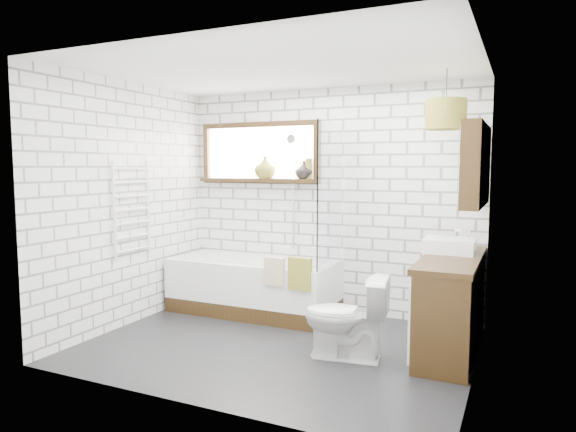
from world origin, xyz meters
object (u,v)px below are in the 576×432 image
at_px(toilet, 345,317).
at_px(vanity, 452,304).
at_px(basin, 450,245).
at_px(pendant, 446,114).
at_px(bathtub, 254,286).

bearing_deg(toilet, vanity, 118.22).
distance_m(basin, pendant, 1.19).
xyz_separation_m(basin, toilet, (-0.74, -0.80, -0.55)).
bearing_deg(basin, toilet, -132.69).
height_order(bathtub, basin, basin).
height_order(bathtub, vanity, vanity).
bearing_deg(vanity, pendant, 134.95).
bearing_deg(toilet, basin, 129.63).
bearing_deg(vanity, toilet, -144.10).
relative_size(bathtub, pendant, 5.14).
distance_m(bathtub, pendant, 2.76).
height_order(basin, toilet, basin).
xyz_separation_m(bathtub, toilet, (1.39, -0.92, 0.06)).
distance_m(toilet, pendant, 1.99).
bearing_deg(toilet, pendant, 127.58).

